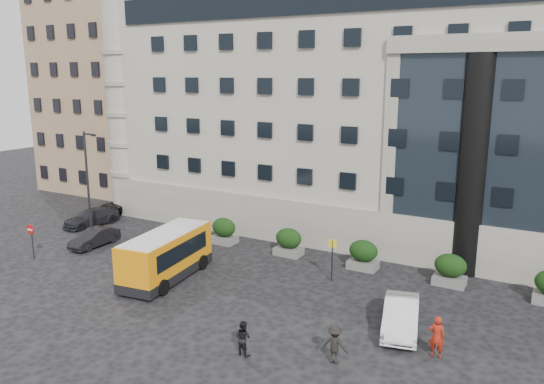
{
  "coord_description": "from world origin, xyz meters",
  "views": [
    {
      "loc": [
        16.67,
        -22.02,
        11.89
      ],
      "look_at": [
        1.73,
        4.6,
        5.0
      ],
      "focal_mm": 35.0,
      "sensor_mm": 36.0,
      "label": 1
    }
  ],
  "objects": [
    {
      "name": "apartment_near",
      "position": [
        -24.0,
        20.0,
        10.0
      ],
      "size": [
        14.0,
        14.0,
        20.0
      ],
      "primitive_type": "cube",
      "color": "#917354",
      "rests_on": "ground"
    },
    {
      "name": "pedestrian_b",
      "position": [
        5.41,
        -4.49,
        0.77
      ],
      "size": [
        0.83,
        0.69,
        1.55
      ],
      "primitive_type": "imported",
      "rotation": [
        0.0,
        0.0,
        2.99
      ],
      "color": "black",
      "rests_on": "ground"
    },
    {
      "name": "red_truck",
      "position": [
        -17.51,
        15.08,
        1.3
      ],
      "size": [
        2.38,
        4.79,
        2.54
      ],
      "rotation": [
        0.0,
        0.0,
        0.04
      ],
      "color": "maroon",
      "rests_on": "ground"
    },
    {
      "name": "pedestrian_a",
      "position": [
        12.7,
        -0.63,
        0.93
      ],
      "size": [
        0.71,
        0.5,
        1.86
      ],
      "primitive_type": "imported",
      "rotation": [
        0.0,
        0.0,
        3.22
      ],
      "color": "#9D1E0F",
      "rests_on": "ground"
    },
    {
      "name": "parked_car_d",
      "position": [
        -16.65,
        10.66,
        0.62
      ],
      "size": [
        2.43,
        4.61,
        1.23
      ],
      "primitive_type": "imported",
      "rotation": [
        0.0,
        0.0,
        -0.09
      ],
      "color": "black",
      "rests_on": "ground"
    },
    {
      "name": "hedge_b",
      "position": [
        1.2,
        7.8,
        0.93
      ],
      "size": [
        1.8,
        1.26,
        1.84
      ],
      "color": "#595A57",
      "rests_on": "ground"
    },
    {
      "name": "parked_car_b",
      "position": [
        -11.5,
        2.78,
        0.62
      ],
      "size": [
        1.38,
        3.8,
        1.25
      ],
      "primitive_type": "imported",
      "rotation": [
        0.0,
        0.0,
        0.02
      ],
      "color": "black",
      "rests_on": "ground"
    },
    {
      "name": "apartment_far",
      "position": [
        -27.0,
        38.0,
        11.0
      ],
      "size": [
        13.0,
        13.0,
        22.0
      ],
      "primitive_type": "cube",
      "color": "brown",
      "rests_on": "ground"
    },
    {
      "name": "pedestrian_c",
      "position": [
        9.12,
        -3.21,
        0.84
      ],
      "size": [
        1.09,
        0.64,
        1.68
      ],
      "primitive_type": "imported",
      "rotation": [
        0.0,
        0.0,
        3.16
      ],
      "color": "black",
      "rests_on": "ground"
    },
    {
      "name": "hedge_a",
      "position": [
        -4.0,
        7.8,
        0.93
      ],
      "size": [
        1.8,
        1.26,
        1.84
      ],
      "color": "#595A57",
      "rests_on": "ground"
    },
    {
      "name": "entrance_column",
      "position": [
        12.0,
        10.3,
        6.5
      ],
      "size": [
        1.8,
        1.8,
        13.0
      ],
      "primitive_type": "cylinder",
      "color": "black",
      "rests_on": "ground"
    },
    {
      "name": "no_entry_sign",
      "position": [
        -13.0,
        -1.04,
        1.65
      ],
      "size": [
        0.64,
        0.16,
        2.32
      ],
      "color": "#262628",
      "rests_on": "ground"
    },
    {
      "name": "street_lamp",
      "position": [
        -11.94,
        3.0,
        4.37
      ],
      "size": [
        1.16,
        0.18,
        8.0
      ],
      "color": "#262628",
      "rests_on": "ground"
    },
    {
      "name": "minibus",
      "position": [
        -3.13,
        0.61,
        1.55
      ],
      "size": [
        3.16,
        6.95,
        2.81
      ],
      "rotation": [
        0.0,
        0.0,
        0.12
      ],
      "color": "orange",
      "rests_on": "ground"
    },
    {
      "name": "civic_building",
      "position": [
        6.0,
        22.0,
        9.0
      ],
      "size": [
        44.0,
        24.0,
        18.0
      ],
      "primitive_type": "cube",
      "color": "#A29C8F",
      "rests_on": "ground"
    },
    {
      "name": "parked_car_c",
      "position": [
        -15.76,
        6.35,
        0.66
      ],
      "size": [
        2.58,
        4.8,
        1.32
      ],
      "primitive_type": "imported",
      "rotation": [
        0.0,
        0.0,
        -0.17
      ],
      "color": "black",
      "rests_on": "ground"
    },
    {
      "name": "hedge_d",
      "position": [
        11.6,
        7.8,
        0.93
      ],
      "size": [
        1.8,
        1.26,
        1.84
      ],
      "color": "#595A57",
      "rests_on": "ground"
    },
    {
      "name": "white_taxi",
      "position": [
        10.7,
        1.0,
        0.74
      ],
      "size": [
        2.57,
        4.74,
        1.48
      ],
      "primitive_type": "imported",
      "rotation": [
        0.0,
        0.0,
        0.23
      ],
      "color": "silver",
      "rests_on": "ground"
    },
    {
      "name": "ground",
      "position": [
        0.0,
        0.0,
        0.0
      ],
      "size": [
        120.0,
        120.0,
        0.0
      ],
      "primitive_type": "plane",
      "color": "black",
      "rests_on": "ground"
    },
    {
      "name": "bus_stop_sign",
      "position": [
        5.5,
        5.0,
        1.73
      ],
      "size": [
        0.5,
        0.08,
        2.52
      ],
      "color": "#262628",
      "rests_on": "ground"
    },
    {
      "name": "hedge_c",
      "position": [
        6.4,
        7.8,
        0.93
      ],
      "size": [
        1.8,
        1.26,
        1.84
      ],
      "color": "#595A57",
      "rests_on": "ground"
    }
  ]
}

